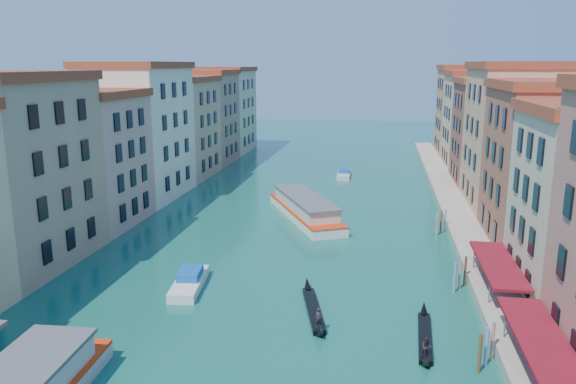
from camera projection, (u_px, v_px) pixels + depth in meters
The scene contains 11 objects.
left_bank_palazzos at pixel (121, 141), 81.59m from camera, with size 12.80×128.40×21.00m.
right_bank_palazzos at pixel (526, 150), 72.94m from camera, with size 12.80×128.40×21.00m.
quay at pixel (457, 216), 76.28m from camera, with size 4.00×140.00×1.00m, color #AA9C89.
restaurant_awnings at pixel (548, 352), 35.31m from camera, with size 3.20×44.55×3.12m.
mooring_poles_right at pixel (480, 330), 41.76m from camera, with size 1.44×54.24×3.20m.
vaporetto_far at pixel (305, 208), 76.93m from camera, with size 13.07×20.48×3.05m.
gondola_fore at pixel (313, 308), 47.73m from camera, with size 3.49×11.12×2.25m.
gondola_right at pixel (425, 336), 42.79m from camera, with size 1.36×10.46×2.09m.
gondola_far at pixel (325, 218), 75.81m from camera, with size 2.07×12.20×1.73m.
motorboat_mid at pixel (189, 281), 53.04m from camera, with size 3.39×8.00×1.61m.
motorboat_far at pixel (344, 174), 104.85m from camera, with size 2.47×7.42×1.53m.
Camera 1 is at (11.31, -11.42, 20.68)m, focal length 35.00 mm.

